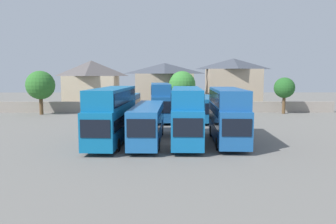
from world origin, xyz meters
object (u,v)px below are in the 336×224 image
object	(u,v)px
bus_2	(148,121)
bus_1	(112,112)
bus_8	(206,107)
tree_right_of_lot	(40,85)
bus_6	(160,100)
house_terrace_right	(233,83)
house_terrace_centre	(165,85)
bus_7	(181,107)
house_terrace_left	(92,84)
bus_4	(228,112)
bus_5	(127,106)
bus_3	(186,112)
tree_left_of_lot	(284,88)
tree_behind_wall	(182,85)

from	to	relation	value
bus_2	bus_1	bearing A→B (deg)	-89.44
bus_8	tree_right_of_lot	distance (m)	26.36
bus_2	bus_6	world-z (taller)	bus_6
bus_1	house_terrace_right	distance (m)	37.85
bus_8	house_terrace_right	size ratio (longest dim) A/B	1.08
bus_2	house_terrace_centre	xyz separation A→B (m)	(1.43, 32.05, 2.32)
bus_7	house_terrace_centre	distance (m)	17.22
bus_8	tree_right_of_lot	world-z (taller)	tree_right_of_lot
bus_1	house_terrace_left	xyz separation A→B (m)	(-9.21, 33.22, 1.72)
bus_7	house_terrace_right	size ratio (longest dim) A/B	0.97
bus_1	bus_4	world-z (taller)	bus_1
bus_5	bus_6	bearing A→B (deg)	99.30
bus_1	bus_5	bearing A→B (deg)	-175.46
bus_1	bus_8	distance (m)	18.32
bus_5	house_terrace_right	bearing A→B (deg)	138.19
bus_7	house_terrace_centre	bearing A→B (deg)	-174.98
bus_3	bus_4	bearing A→B (deg)	94.20
bus_6	house_terrace_left	world-z (taller)	house_terrace_left
bus_2	bus_5	world-z (taller)	bus_5
bus_5	house_terrace_left	distance (m)	20.81
bus_2	house_terrace_right	xyz separation A→B (m)	(14.56, 33.39, 2.78)
bus_4	bus_7	distance (m)	15.76
bus_3	bus_6	size ratio (longest dim) A/B	1.03
tree_right_of_lot	bus_2	bearing A→B (deg)	-50.56
bus_4	bus_8	size ratio (longest dim) A/B	0.94
bus_5	house_terrace_left	world-z (taller)	house_terrace_left
bus_1	tree_left_of_lot	size ratio (longest dim) A/B	2.06
tree_behind_wall	house_terrace_left	bearing A→B (deg)	161.10
bus_4	bus_5	size ratio (longest dim) A/B	0.96
bus_2	bus_5	distance (m)	15.08
house_terrace_centre	tree_behind_wall	xyz separation A→B (m)	(3.07, -4.58, 0.27)
bus_3	tree_right_of_lot	size ratio (longest dim) A/B	1.61
bus_3	tree_behind_wall	world-z (taller)	tree_behind_wall
bus_6	tree_right_of_lot	distance (m)	20.24
bus_8	house_terrace_left	bearing A→B (deg)	-135.65
bus_2	tree_left_of_lot	world-z (taller)	tree_left_of_lot
bus_4	tree_left_of_lot	distance (m)	26.76
bus_3	bus_5	bearing A→B (deg)	-151.89
bus_2	house_terrace_centre	world-z (taller)	house_terrace_centre
bus_4	house_terrace_right	size ratio (longest dim) A/B	1.01
bus_2	tree_behind_wall	bearing A→B (deg)	172.50
bus_3	bus_7	size ratio (longest dim) A/B	1.09
house_terrace_centre	tree_left_of_lot	xyz separation A→B (m)	(19.34, -9.08, -0.16)
bus_4	house_terrace_left	xyz separation A→B (m)	(-19.89, 33.46, 1.76)
bus_8	tree_left_of_lot	xyz separation A→B (m)	(13.56, 7.92, 2.26)
house_terrace_left	tree_right_of_lot	xyz separation A→B (m)	(-5.57, -11.32, 0.05)
bus_1	bus_3	distance (m)	6.87
bus_3	house_terrace_right	size ratio (longest dim) A/B	1.06
bus_3	tree_behind_wall	distance (m)	27.83
bus_1	house_terrace_left	bearing A→B (deg)	-161.44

